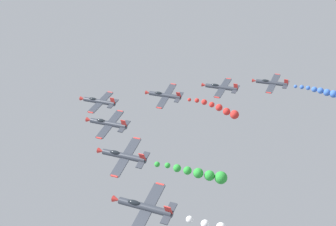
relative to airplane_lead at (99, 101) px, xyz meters
The scene contains 9 objects.
airplane_lead is the anchor object (origin of this frame).
airplane_left_inner 16.56m from the airplane_lead, 138.90° to the right, with size 9.06×10.35×3.73m.
airplane_right_inner 17.40m from the airplane_lead, 43.22° to the right, with size 8.71×10.35×4.60m.
smoke_trail_right_inner 30.75m from the airplane_lead, 65.44° to the right, with size 2.23×13.65×3.91m.
airplane_left_outer 33.98m from the airplane_lead, 138.10° to the right, with size 8.67×10.35×4.68m.
smoke_trail_left_outer 44.98m from the airplane_lead, 122.20° to the right, with size 3.70×12.93×2.73m.
airplane_right_outer 33.61m from the airplane_lead, 43.68° to the right, with size 9.19×10.35×3.47m.
airplane_trailing 51.56m from the airplane_lead, 138.13° to the right, with size 8.72×10.35×4.59m.
airplane_high_slot 49.88m from the airplane_lead, 42.65° to the right, with size 9.10×10.35×3.63m.
Camera 1 is at (-92.41, -46.09, 155.17)m, focal length 50.89 mm.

